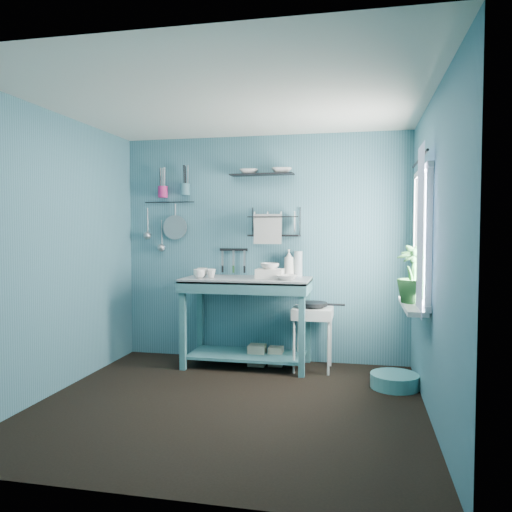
% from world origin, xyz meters
% --- Properties ---
extents(floor, '(3.20, 3.20, 0.00)m').
position_xyz_m(floor, '(0.00, 0.00, 0.00)').
color(floor, black).
rests_on(floor, ground).
extents(ceiling, '(3.20, 3.20, 0.00)m').
position_xyz_m(ceiling, '(0.00, 0.00, 2.50)').
color(ceiling, silver).
rests_on(ceiling, ground).
extents(wall_back, '(3.20, 0.00, 3.20)m').
position_xyz_m(wall_back, '(0.00, 1.50, 1.25)').
color(wall_back, '#3B6C7A').
rests_on(wall_back, ground).
extents(wall_front, '(3.20, 0.00, 3.20)m').
position_xyz_m(wall_front, '(0.00, -1.50, 1.25)').
color(wall_front, '#3B6C7A').
rests_on(wall_front, ground).
extents(wall_left, '(0.00, 3.00, 3.00)m').
position_xyz_m(wall_left, '(-1.60, 0.00, 1.25)').
color(wall_left, '#3B6C7A').
rests_on(wall_left, ground).
extents(wall_right, '(0.00, 3.00, 3.00)m').
position_xyz_m(wall_right, '(1.60, 0.00, 1.25)').
color(wall_right, '#3B6C7A').
rests_on(wall_right, ground).
extents(work_counter, '(1.41, 0.82, 0.95)m').
position_xyz_m(work_counter, '(-0.12, 1.18, 0.47)').
color(work_counter, '#387076').
rests_on(work_counter, floor).
extents(mug_left, '(0.12, 0.12, 0.10)m').
position_xyz_m(mug_left, '(-0.60, 1.02, 1.00)').
color(mug_left, silver).
rests_on(mug_left, work_counter).
extents(mug_mid, '(0.14, 0.14, 0.09)m').
position_xyz_m(mug_mid, '(-0.50, 1.12, 1.00)').
color(mug_mid, silver).
rests_on(mug_mid, work_counter).
extents(mug_right, '(0.17, 0.17, 0.10)m').
position_xyz_m(mug_right, '(-0.62, 1.18, 1.00)').
color(mug_right, silver).
rests_on(mug_right, work_counter).
extents(wash_tub, '(0.28, 0.22, 0.10)m').
position_xyz_m(wash_tub, '(0.13, 1.16, 1.00)').
color(wash_tub, silver).
rests_on(wash_tub, work_counter).
extents(tub_bowl, '(0.20, 0.19, 0.06)m').
position_xyz_m(tub_bowl, '(0.13, 1.16, 1.08)').
color(tub_bowl, silver).
rests_on(tub_bowl, wash_tub).
extents(soap_bottle, '(0.11, 0.12, 0.30)m').
position_xyz_m(soap_bottle, '(0.30, 1.38, 1.10)').
color(soap_bottle, silver).
rests_on(soap_bottle, work_counter).
extents(water_bottle, '(0.09, 0.09, 0.28)m').
position_xyz_m(water_bottle, '(0.40, 1.40, 1.09)').
color(water_bottle, '#AFBDC3').
rests_on(water_bottle, work_counter).
extents(counter_bowl, '(0.22, 0.22, 0.05)m').
position_xyz_m(counter_bowl, '(0.33, 1.03, 0.98)').
color(counter_bowl, silver).
rests_on(counter_bowl, work_counter).
extents(hotplate_stand, '(0.46, 0.46, 0.65)m').
position_xyz_m(hotplate_stand, '(0.58, 1.18, 0.33)').
color(hotplate_stand, white).
rests_on(hotplate_stand, floor).
extents(frying_pan, '(0.30, 0.30, 0.03)m').
position_xyz_m(frying_pan, '(0.58, 1.18, 0.69)').
color(frying_pan, black).
rests_on(frying_pan, hotplate_stand).
extents(knife_strip, '(0.32, 0.03, 0.03)m').
position_xyz_m(knife_strip, '(-0.34, 1.47, 1.24)').
color(knife_strip, black).
rests_on(knife_strip, wall_back).
extents(dish_rack, '(0.57, 0.29, 0.32)m').
position_xyz_m(dish_rack, '(0.15, 1.37, 1.55)').
color(dish_rack, black).
rests_on(dish_rack, wall_back).
extents(upper_shelf, '(0.71, 0.21, 0.01)m').
position_xyz_m(upper_shelf, '(-0.00, 1.40, 2.06)').
color(upper_shelf, black).
rests_on(upper_shelf, wall_back).
extents(shelf_bowl_left, '(0.22, 0.22, 0.05)m').
position_xyz_m(shelf_bowl_left, '(-0.15, 1.40, 2.06)').
color(shelf_bowl_left, silver).
rests_on(shelf_bowl_left, upper_shelf).
extents(shelf_bowl_right, '(0.25, 0.25, 0.05)m').
position_xyz_m(shelf_bowl_right, '(0.22, 1.40, 2.09)').
color(shelf_bowl_right, silver).
rests_on(shelf_bowl_right, upper_shelf).
extents(utensil_cup_magenta, '(0.11, 0.11, 0.13)m').
position_xyz_m(utensil_cup_magenta, '(-1.16, 1.42, 1.89)').
color(utensil_cup_magenta, '#B62164').
rests_on(utensil_cup_magenta, wall_back).
extents(utensil_cup_teal, '(0.11, 0.11, 0.13)m').
position_xyz_m(utensil_cup_teal, '(-0.89, 1.42, 1.92)').
color(utensil_cup_teal, '#3B6D7B').
rests_on(utensil_cup_teal, wall_back).
extents(colander, '(0.28, 0.03, 0.28)m').
position_xyz_m(colander, '(-1.03, 1.45, 1.49)').
color(colander, '#93979A').
rests_on(colander, wall_back).
extents(ladle_outer, '(0.01, 0.01, 0.30)m').
position_xyz_m(ladle_outer, '(-1.37, 1.46, 1.56)').
color(ladle_outer, '#93979A').
rests_on(ladle_outer, wall_back).
extents(ladle_inner, '(0.01, 0.01, 0.30)m').
position_xyz_m(ladle_inner, '(-1.19, 1.46, 1.42)').
color(ladle_inner, '#93979A').
rests_on(ladle_inner, wall_back).
extents(hook_rail, '(0.60, 0.01, 0.01)m').
position_xyz_m(hook_rail, '(-1.10, 1.47, 1.78)').
color(hook_rail, black).
rests_on(hook_rail, wall_back).
extents(window_glass, '(0.00, 1.10, 1.10)m').
position_xyz_m(window_glass, '(1.59, 0.45, 1.40)').
color(window_glass, white).
rests_on(window_glass, wall_right).
extents(windowsill, '(0.16, 0.95, 0.04)m').
position_xyz_m(windowsill, '(1.50, 0.45, 0.81)').
color(windowsill, white).
rests_on(windowsill, wall_right).
extents(curtain, '(0.00, 1.35, 1.35)m').
position_xyz_m(curtain, '(1.52, 0.15, 1.45)').
color(curtain, white).
rests_on(curtain, wall_right).
extents(curtain_rod, '(0.02, 1.05, 0.02)m').
position_xyz_m(curtain_rod, '(1.54, 0.45, 2.05)').
color(curtain_rod, black).
rests_on(curtain_rod, wall_right).
extents(potted_plant, '(0.37, 0.37, 0.50)m').
position_xyz_m(potted_plant, '(1.51, 0.49, 1.08)').
color(potted_plant, '#27632B').
rests_on(potted_plant, windowsill).
extents(storage_tin_large, '(0.18, 0.18, 0.22)m').
position_xyz_m(storage_tin_large, '(-0.02, 1.23, 0.11)').
color(storage_tin_large, gray).
rests_on(storage_tin_large, floor).
extents(storage_tin_small, '(0.15, 0.15, 0.20)m').
position_xyz_m(storage_tin_small, '(0.18, 1.26, 0.10)').
color(storage_tin_small, gray).
rests_on(storage_tin_small, floor).
extents(floor_basin, '(0.44, 0.44, 0.13)m').
position_xyz_m(floor_basin, '(1.38, 0.73, 0.07)').
color(floor_basin, teal).
rests_on(floor_basin, floor).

